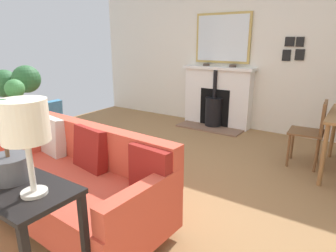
# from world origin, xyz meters

# --- Properties ---
(ground_plane) EXTENTS (5.73, 6.18, 0.01)m
(ground_plane) POSITION_xyz_m (0.00, 0.00, -0.00)
(ground_plane) COLOR olive
(wall_left) EXTENTS (0.12, 6.18, 2.73)m
(wall_left) POSITION_xyz_m (-2.87, 0.00, 1.37)
(wall_left) COLOR silver
(wall_left) RESTS_ON ground
(fireplace) EXTENTS (0.64, 1.35, 1.11)m
(fireplace) POSITION_xyz_m (-2.65, -0.29, 0.50)
(fireplace) COLOR brown
(fireplace) RESTS_ON ground
(mirror_over_mantel) EXTENTS (0.04, 1.04, 0.87)m
(mirror_over_mantel) POSITION_xyz_m (-2.78, -0.29, 1.60)
(mirror_over_mantel) COLOR tan
(mantel_bowl_near) EXTENTS (0.13, 0.13, 0.04)m
(mantel_bowl_near) POSITION_xyz_m (-2.69, -0.55, 1.13)
(mantel_bowl_near) COLOR #47382D
(mantel_bowl_near) RESTS_ON fireplace
(mantel_bowl_far) EXTENTS (0.13, 0.13, 0.05)m
(mantel_bowl_far) POSITION_xyz_m (-2.69, -0.02, 1.13)
(mantel_bowl_far) COLOR #47382D
(mantel_bowl_far) RESTS_ON fireplace
(sofa) EXTENTS (0.92, 1.83, 0.82)m
(sofa) POSITION_xyz_m (0.82, -0.01, 0.36)
(sofa) COLOR #B2B2B7
(sofa) RESTS_ON ground
(ottoman) EXTENTS (0.59, 0.68, 0.37)m
(ottoman) POSITION_xyz_m (-0.16, -0.30, 0.23)
(ottoman) COLOR #B2B2B7
(ottoman) RESTS_ON ground
(armchair_accent) EXTENTS (0.69, 0.60, 0.83)m
(armchair_accent) POSITION_xyz_m (0.30, -1.46, 0.45)
(armchair_accent) COLOR brown
(armchair_accent) RESTS_ON ground
(table_lamp_far_end) EXTENTS (0.24, 0.24, 0.52)m
(table_lamp_far_end) POSITION_xyz_m (1.54, 0.56, 1.16)
(table_lamp_far_end) COLOR beige
(table_lamp_far_end) RESTS_ON console_table
(potted_plant) EXTENTS (0.51, 0.52, 0.66)m
(potted_plant) POSITION_xyz_m (1.48, 0.27, 1.13)
(potted_plant) COLOR #4C4C51
(potted_plant) RESTS_ON console_table
(dining_chair_near_fireplace) EXTENTS (0.42, 0.42, 0.86)m
(dining_chair_near_fireplace) POSITION_xyz_m (-1.60, 1.52, 0.51)
(dining_chair_near_fireplace) COLOR brown
(dining_chair_near_fireplace) RESTS_ON ground
(photo_gallery_row) EXTENTS (0.02, 0.33, 0.37)m
(photo_gallery_row) POSITION_xyz_m (-2.79, 0.94, 1.44)
(photo_gallery_row) COLOR black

